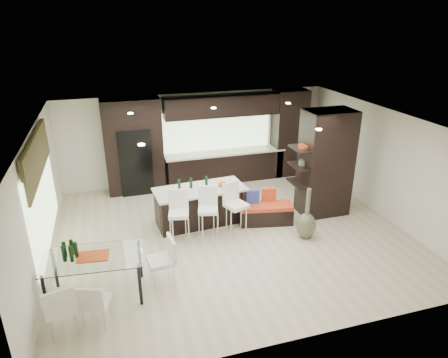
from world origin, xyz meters
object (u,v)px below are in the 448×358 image
object	(u,v)px
kitchen_island	(200,205)
floor_vase	(307,214)
bench	(265,214)
chair_far	(60,310)
dining_table	(96,276)
stool_mid	(208,219)
chair_near	(96,305)
stool_left	(179,223)
stool_right	(236,214)
chair_end	(161,264)

from	to	relation	value
kitchen_island	floor_vase	size ratio (longest dim) A/B	1.77
bench	chair_far	world-z (taller)	chair_far
bench	dining_table	size ratio (longest dim) A/B	0.75
stool_mid	chair_near	bearing A→B (deg)	-123.66
kitchen_island	chair_far	bearing A→B (deg)	-139.85
stool_left	stool_mid	world-z (taller)	stool_mid
kitchen_island	chair_near	bearing A→B (deg)	-134.46
stool_mid	bench	distance (m)	1.58
stool_right	chair_end	distance (m)	2.40
stool_mid	stool_right	xyz separation A→B (m)	(0.67, -0.01, 0.01)
kitchen_island	stool_mid	size ratio (longest dim) A/B	2.20
stool_left	chair_near	xyz separation A→B (m)	(-1.80, -2.19, -0.10)
stool_left	floor_vase	world-z (taller)	floor_vase
stool_mid	bench	bearing A→B (deg)	25.46
kitchen_island	floor_vase	world-z (taller)	floor_vase
dining_table	chair_end	bearing A→B (deg)	5.57
chair_near	chair_far	bearing A→B (deg)	-159.28
chair_end	stool_left	bearing A→B (deg)	-29.49
dining_table	chair_end	distance (m)	1.18
kitchen_island	floor_vase	bearing A→B (deg)	-38.08
kitchen_island	stool_mid	world-z (taller)	stool_mid
stool_right	dining_table	bearing A→B (deg)	-177.04
floor_vase	chair_far	distance (m)	5.41
kitchen_island	chair_far	xyz separation A→B (m)	(-3.01, -3.00, -0.01)
chair_end	stool_right	bearing A→B (deg)	-60.36
stool_mid	kitchen_island	bearing A→B (deg)	104.78
kitchen_island	chair_far	world-z (taller)	kitchen_island
stool_left	stool_right	world-z (taller)	stool_right
stool_mid	chair_near	world-z (taller)	stool_mid
kitchen_island	dining_table	bearing A→B (deg)	-143.15
floor_vase	chair_end	size ratio (longest dim) A/B	1.39
kitchen_island	bench	size ratio (longest dim) A/B	1.68
chair_end	kitchen_island	bearing A→B (deg)	-36.29
chair_near	stool_right	bearing A→B (deg)	52.83
chair_near	chair_far	world-z (taller)	chair_far
kitchen_island	dining_table	distance (m)	3.30
stool_left	stool_right	size ratio (longest dim) A/B	0.97
bench	dining_table	distance (m)	4.35
stool_left	kitchen_island	bearing A→B (deg)	62.13
kitchen_island	stool_mid	bearing A→B (deg)	-94.80
kitchen_island	chair_far	size ratio (longest dim) A/B	2.45
chair_near	chair_far	distance (m)	0.54
bench	chair_far	bearing A→B (deg)	-140.23
dining_table	chair_far	world-z (taller)	chair_far
kitchen_island	stool_right	distance (m)	1.04
dining_table	chair_near	distance (m)	0.78
stool_left	floor_vase	xyz separation A→B (m)	(2.83, -0.63, 0.12)
bench	floor_vase	xyz separation A→B (m)	(0.63, -0.92, 0.37)
chair_far	bench	bearing A→B (deg)	16.02
kitchen_island	bench	xyz separation A→B (m)	(1.53, -0.50, -0.20)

